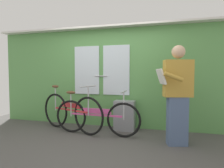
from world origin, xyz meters
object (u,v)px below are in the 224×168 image
Objects in this scene: bicycle_near_door at (96,117)px; passenger_reading_newspaper at (177,93)px; trash_bin_by_wall at (125,115)px; bicycle_leaning_behind at (71,112)px.

passenger_reading_newspaper reaches higher than bicycle_near_door.
trash_bin_by_wall is at bearing -46.20° from passenger_reading_newspaper.
bicycle_leaning_behind is 0.99× the size of passenger_reading_newspaper.
bicycle_near_door is 2.82× the size of trash_bin_by_wall.
passenger_reading_newspaper is (2.09, -0.27, 0.48)m from bicycle_leaning_behind.
passenger_reading_newspaper is at bearing -4.43° from bicycle_near_door.
bicycle_near_door is 1.59m from passenger_reading_newspaper.
bicycle_near_door reaches higher than trash_bin_by_wall.
trash_bin_by_wall is (1.08, 0.35, -0.09)m from bicycle_leaning_behind.
passenger_reading_newspaper is 2.67× the size of trash_bin_by_wall.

